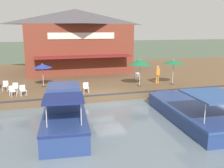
# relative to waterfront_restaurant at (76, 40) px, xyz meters

# --- Properties ---
(ground_plane) EXTENTS (220.00, 220.00, 0.00)m
(ground_plane) POSITION_rel_waterfront_restaurant_xyz_m (13.90, 0.55, -4.55)
(ground_plane) COLOR #4C5B47
(quay_deck) EXTENTS (22.00, 56.00, 0.60)m
(quay_deck) POSITION_rel_waterfront_restaurant_xyz_m (2.90, 0.55, -4.25)
(quay_deck) COLOR brown
(quay_deck) RESTS_ON ground
(quay_edge_fender) EXTENTS (0.20, 50.40, 0.10)m
(quay_edge_fender) POSITION_rel_waterfront_restaurant_xyz_m (13.80, 0.55, -3.90)
(quay_edge_fender) COLOR #2D2D33
(quay_edge_fender) RESTS_ON quay_deck
(waterfront_restaurant) EXTENTS (11.30, 13.07, 7.77)m
(waterfront_restaurant) POSITION_rel_waterfront_restaurant_xyz_m (0.00, 0.00, 0.00)
(waterfront_restaurant) COLOR brown
(waterfront_restaurant) RESTS_ON quay_deck
(patio_umbrella_near_quay_edge) EXTENTS (1.76, 1.76, 2.18)m
(patio_umbrella_near_quay_edge) POSITION_rel_waterfront_restaurant_xyz_m (9.22, -4.50, -1.99)
(patio_umbrella_near_quay_edge) COLOR #B7B7B7
(patio_umbrella_near_quay_edge) RESTS_ON quay_deck
(patio_umbrella_mid_patio_left) EXTENTS (1.98, 1.98, 2.43)m
(patio_umbrella_mid_patio_left) POSITION_rel_waterfront_restaurant_xyz_m (11.66, 7.57, -1.75)
(patio_umbrella_mid_patio_left) COLOR #B7B7B7
(patio_umbrella_mid_patio_left) RESTS_ON quay_deck
(patio_umbrella_back_row) EXTENTS (2.07, 2.07, 2.57)m
(patio_umbrella_back_row) POSITION_rel_waterfront_restaurant_xyz_m (11.44, 4.20, -1.67)
(patio_umbrella_back_row) COLOR #B7B7B7
(patio_umbrella_back_row) RESTS_ON quay_deck
(cafe_chair_far_corner_seat) EXTENTS (0.46, 0.46, 0.85)m
(cafe_chair_far_corner_seat) POSITION_rel_waterfront_restaurant_xyz_m (12.47, -1.10, -3.48)
(cafe_chair_far_corner_seat) COLOR white
(cafe_chair_far_corner_seat) RESTS_ON quay_deck
(cafe_chair_facing_river) EXTENTS (0.60, 0.60, 0.85)m
(cafe_chair_facing_river) POSITION_rel_waterfront_restaurant_xyz_m (11.96, -6.94, -3.48)
(cafe_chair_facing_river) COLOR white
(cafe_chair_facing_river) RESTS_ON quay_deck
(cafe_chair_back_row_seat) EXTENTS (0.51, 0.51, 0.85)m
(cafe_chair_back_row_seat) POSITION_rel_waterfront_restaurant_xyz_m (9.79, -7.71, -3.48)
(cafe_chair_back_row_seat) COLOR white
(cafe_chair_back_row_seat) RESTS_ON quay_deck
(cafe_chair_beside_entrance) EXTENTS (0.52, 0.52, 0.85)m
(cafe_chair_beside_entrance) POSITION_rel_waterfront_restaurant_xyz_m (9.07, 4.96, -3.48)
(cafe_chair_beside_entrance) COLOR white
(cafe_chair_beside_entrance) RESTS_ON quay_deck
(cafe_chair_mid_patio) EXTENTS (0.56, 0.56, 0.85)m
(cafe_chair_mid_patio) POSITION_rel_waterfront_restaurant_xyz_m (11.97, -6.16, -3.48)
(cafe_chair_mid_patio) COLOR white
(cafe_chair_mid_patio) RESTS_ON quay_deck
(cafe_chair_under_first_umbrella) EXTENTS (0.48, 0.48, 0.85)m
(cafe_chair_under_first_umbrella) POSITION_rel_waterfront_restaurant_xyz_m (10.90, -6.81, -3.48)
(cafe_chair_under_first_umbrella) COLOR white
(cafe_chair_under_first_umbrella) RESTS_ON quay_deck
(person_near_entrance) EXTENTS (0.50, 0.50, 1.77)m
(person_near_entrance) POSITION_rel_waterfront_restaurant_xyz_m (10.85, 6.32, -2.83)
(person_near_entrance) COLOR orange
(person_near_entrance) RESTS_ON quay_deck
(motorboat_mid_row) EXTENTS (9.52, 3.73, 2.19)m
(motorboat_mid_row) POSITION_rel_waterfront_restaurant_xyz_m (18.68, 4.71, -3.94)
(motorboat_mid_row) COLOR navy
(motorboat_mid_row) RESTS_ON river_water
(motorboat_nearest_quay) EXTENTS (7.39, 3.02, 2.52)m
(motorboat_nearest_quay) POSITION_rel_waterfront_restaurant_xyz_m (18.37, -3.48, -3.60)
(motorboat_nearest_quay) COLOR navy
(motorboat_nearest_quay) RESTS_ON river_water
(tree_downstream_bank) EXTENTS (5.41, 5.16, 7.55)m
(tree_downstream_bank) POSITION_rel_waterfront_restaurant_xyz_m (-4.54, -0.83, 0.87)
(tree_downstream_bank) COLOR brown
(tree_downstream_bank) RESTS_ON quay_deck
(tree_upstream_bank) EXTENTS (4.71, 4.49, 6.48)m
(tree_upstream_bank) POSITION_rel_waterfront_restaurant_xyz_m (-2.35, -1.60, 0.16)
(tree_upstream_bank) COLOR brown
(tree_upstream_bank) RESTS_ON quay_deck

